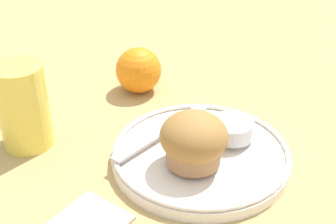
{
  "coord_description": "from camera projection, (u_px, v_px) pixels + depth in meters",
  "views": [
    {
      "loc": [
        -0.41,
        -0.26,
        0.36
      ],
      "look_at": [
        -0.0,
        0.04,
        0.06
      ],
      "focal_mm": 50.0,
      "sensor_mm": 36.0,
      "label": 1
    }
  ],
  "objects": [
    {
      "name": "plate",
      "position": [
        200.0,
        154.0,
        0.59
      ],
      "size": [
        0.23,
        0.23,
        0.02
      ],
      "color": "silver",
      "rests_on": "ground_plane"
    },
    {
      "name": "ground_plane",
      "position": [
        195.0,
        158.0,
        0.6
      ],
      "size": [
        3.0,
        3.0,
        0.0
      ],
      "primitive_type": "plane",
      "color": "tan"
    },
    {
      "name": "orange_fruit",
      "position": [
        139.0,
        70.0,
        0.74
      ],
      "size": [
        0.07,
        0.07,
        0.07
      ],
      "color": "orange",
      "rests_on": "ground_plane"
    },
    {
      "name": "juice_glass",
      "position": [
        23.0,
        106.0,
        0.6
      ],
      "size": [
        0.07,
        0.07,
        0.12
      ],
      "color": "#EAD14C",
      "rests_on": "ground_plane"
    },
    {
      "name": "muffin",
      "position": [
        194.0,
        140.0,
        0.55
      ],
      "size": [
        0.08,
        0.08,
        0.06
      ],
      "color": "#9E7047",
      "rests_on": "plate"
    },
    {
      "name": "butter_knife",
      "position": [
        164.0,
        130.0,
        0.62
      ],
      "size": [
        0.17,
        0.03,
        0.0
      ],
      "rotation": [
        0.0,
        0.0,
        -0.1
      ],
      "color": "#B7B7BC",
      "rests_on": "plate"
    },
    {
      "name": "berry_pair",
      "position": [
        183.0,
        129.0,
        0.61
      ],
      "size": [
        0.03,
        0.02,
        0.02
      ],
      "color": "maroon",
      "rests_on": "plate"
    },
    {
      "name": "cream_ramekin",
      "position": [
        232.0,
        128.0,
        0.61
      ],
      "size": [
        0.06,
        0.06,
        0.02
      ],
      "color": "silver",
      "rests_on": "plate"
    }
  ]
}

